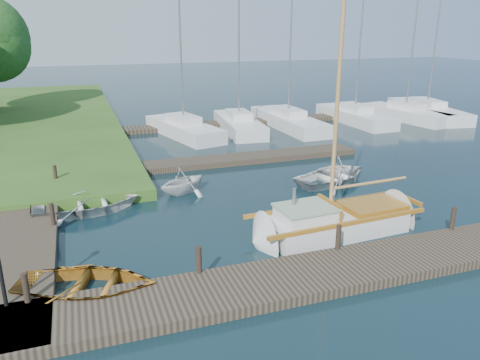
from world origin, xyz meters
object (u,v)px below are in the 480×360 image
object	(u,v)px
marina_boat_5	(355,115)
marina_boat_7	(427,110)
tender_a	(87,202)
tender_b	(183,179)
mooring_post_4	(52,214)
mooring_post_0	(26,288)
marina_boat_3	(288,119)
sailboat	(338,223)
marina_boat_1	(184,127)
tender_d	(341,166)
mooring_post_3	(453,218)
mooring_post_5	(55,174)
dinghy	(86,281)
mooring_post_1	(199,260)
marina_boat_2	(239,123)
tender_c	(333,175)
mooring_post_2	(338,237)
marina_boat_6	(405,113)

from	to	relation	value
marina_boat_5	marina_boat_7	distance (m)	6.97
tender_a	tender_b	size ratio (longest dim) A/B	1.68
mooring_post_4	tender_b	distance (m)	5.87
mooring_post_0	marina_boat_3	world-z (taller)	marina_boat_3
mooring_post_0	sailboat	world-z (taller)	sailboat
tender_a	marina_boat_1	world-z (taller)	marina_boat_1
tender_d	marina_boat_7	xyz separation A→B (m)	(15.27, 11.96, -0.02)
tender_d	tender_b	bearing A→B (deg)	97.95
mooring_post_3	sailboat	xyz separation A→B (m)	(-3.48, 1.68, -0.36)
marina_boat_5	marina_boat_1	bearing A→B (deg)	90.11
mooring_post_5	dinghy	world-z (taller)	mooring_post_5
tender_b	mooring_post_0	bearing A→B (deg)	115.23
mooring_post_3	tender_b	bearing A→B (deg)	135.53
tender_a	marina_boat_7	size ratio (longest dim) A/B	0.39
mooring_post_1	tender_d	bearing A→B (deg)	38.90
mooring_post_5	marina_boat_2	size ratio (longest dim) A/B	0.07
marina_boat_2	tender_c	bearing A→B (deg)	-172.81
mooring_post_3	tender_a	distance (m)	13.57
marina_boat_1	tender_a	bearing A→B (deg)	136.99
mooring_post_2	tender_d	distance (m)	8.46
mooring_post_5	marina_boat_1	bearing A→B (deg)	48.00
mooring_post_5	sailboat	xyz separation A→B (m)	(9.52, -8.32, -0.36)
tender_a	mooring_post_0	bearing A→B (deg)	162.73
mooring_post_2	sailboat	size ratio (longest dim) A/B	0.08
tender_c	sailboat	bearing A→B (deg)	137.31
mooring_post_5	tender_a	bearing A→B (deg)	-70.47
mooring_post_2	marina_boat_6	distance (m)	25.12
marina_boat_1	mooring_post_4	bearing A→B (deg)	136.14
mooring_post_1	tender_b	world-z (taller)	tender_b
tender_c	mooring_post_0	bearing A→B (deg)	103.13
mooring_post_0	marina_boat_5	world-z (taller)	marina_boat_5
mooring_post_1	marina_boat_1	bearing A→B (deg)	78.36
marina_boat_5	mooring_post_2	bearing A→B (deg)	145.21
marina_boat_5	tender_c	bearing A→B (deg)	142.84
mooring_post_0	tender_b	distance (m)	9.53
marina_boat_7	dinghy	bearing A→B (deg)	134.41
mooring_post_2	tender_d	world-z (taller)	tender_d
mooring_post_3	marina_boat_2	xyz separation A→B (m)	(-1.15, 18.95, -0.12)
tender_b	tender_d	size ratio (longest dim) A/B	1.10
mooring_post_3	sailboat	world-z (taller)	sailboat
mooring_post_1	tender_a	world-z (taller)	mooring_post_1
dinghy	marina_boat_2	distance (m)	21.52
marina_boat_6	mooring_post_1	bearing A→B (deg)	120.74
tender_b	marina_boat_7	bearing A→B (deg)	-90.71
mooring_post_5	marina_boat_6	world-z (taller)	marina_boat_6
mooring_post_1	mooring_post_5	world-z (taller)	same
mooring_post_0	dinghy	world-z (taller)	mooring_post_0
marina_boat_6	dinghy	bearing A→B (deg)	116.43
dinghy	tender_d	xyz separation A→B (m)	(11.99, 6.81, 0.19)
sailboat	tender_b	size ratio (longest dim) A/B	4.04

